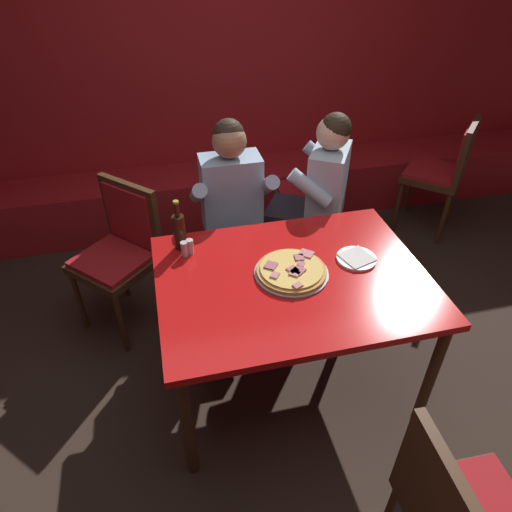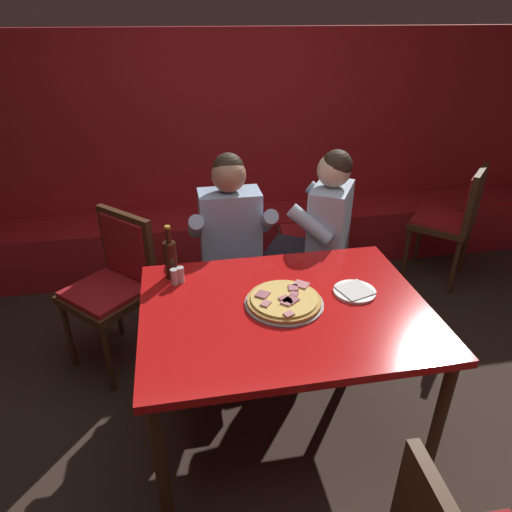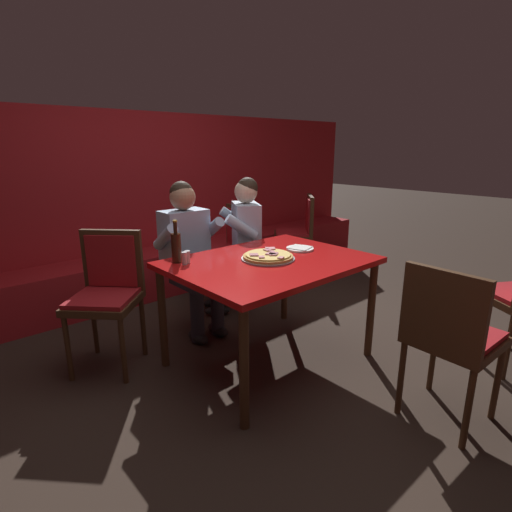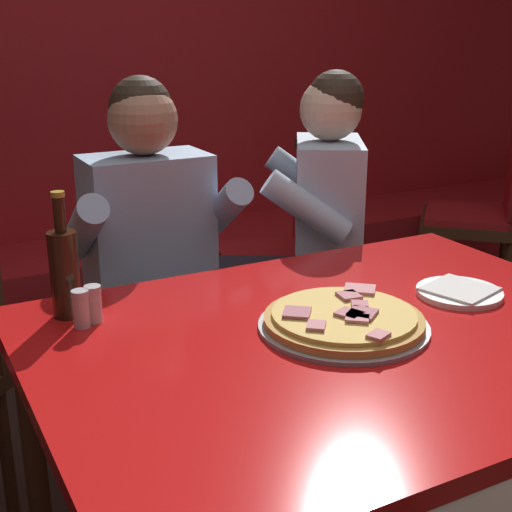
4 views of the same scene
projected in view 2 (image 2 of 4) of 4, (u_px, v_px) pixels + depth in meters
The scene contains 14 objects.
ground_plane at pixel (281, 422), 2.53m from camera, with size 24.00×24.00×0.00m, color #33261E.
booth_wall_panel at pixel (226, 149), 3.96m from camera, with size 6.80×0.16×1.90m, color #A3191E.
booth_bench at pixel (233, 239), 4.03m from camera, with size 6.46×0.48×0.46m, color #A3191E.
main_dining_table at pixel (284, 320), 2.19m from camera, with size 1.35×1.02×0.78m.
pizza at pixel (284, 301), 2.17m from camera, with size 0.38×0.38×0.05m.
plate_white_paper at pixel (355, 291), 2.26m from camera, with size 0.21×0.21×0.02m.
beer_bottle at pixel (170, 258), 2.35m from camera, with size 0.07×0.07×0.29m.
shaker_oregano at pixel (181, 275), 2.33m from camera, with size 0.04×0.04×0.09m.
shaker_red_pepper_flakes at pixel (174, 277), 2.31m from camera, with size 0.04×0.04×0.09m.
diner_seated_blue_shirt at pixel (232, 247), 2.86m from camera, with size 0.53×0.53×1.27m.
dining_chair_near_right at pixel (115, 279), 2.76m from camera, with size 0.62×0.62×0.97m.
dining_chair_side_aisle at pixel (454, 216), 3.59m from camera, with size 0.62×0.62×0.98m.
dining_chair_far_right at pixel (320, 231), 3.38m from camera, with size 0.49×0.49×0.96m.
diner_standing_companion at pixel (316, 233), 3.04m from camera, with size 0.63×0.61×1.27m.
Camera 2 is at (-0.46, -1.73, 2.02)m, focal length 32.00 mm.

